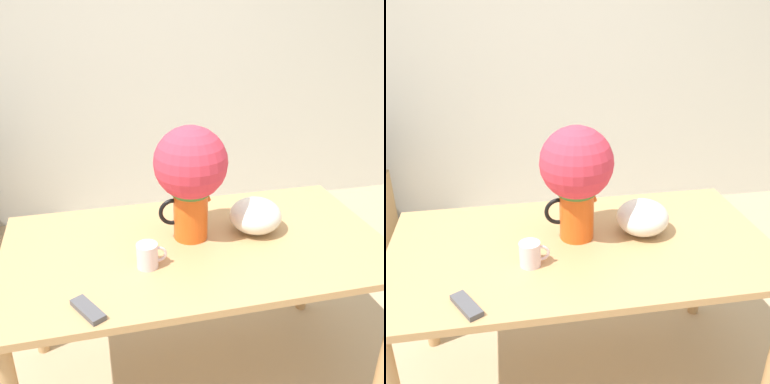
# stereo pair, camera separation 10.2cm
# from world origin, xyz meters

# --- Properties ---
(wall_back) EXTENTS (8.00, 0.05, 2.60)m
(wall_back) POSITION_xyz_m (0.00, 2.02, 1.30)
(wall_back) COLOR silver
(wall_back) RESTS_ON ground_plane
(table) EXTENTS (1.59, 0.86, 0.76)m
(table) POSITION_xyz_m (-0.02, 0.15, 0.67)
(table) COLOR tan
(table) RESTS_ON ground_plane
(flower_vase) EXTENTS (0.30, 0.30, 0.49)m
(flower_vase) POSITION_xyz_m (-0.04, 0.22, 1.06)
(flower_vase) COLOR #E05619
(flower_vase) RESTS_ON table
(coffee_mug) EXTENTS (0.12, 0.08, 0.10)m
(coffee_mug) POSITION_xyz_m (-0.24, 0.04, 0.81)
(coffee_mug) COLOR silver
(coffee_mug) RESTS_ON table
(white_bowl) EXTENTS (0.23, 0.23, 0.15)m
(white_bowl) POSITION_xyz_m (0.25, 0.20, 0.84)
(white_bowl) COLOR silver
(white_bowl) RESTS_ON table
(remote_control) EXTENTS (0.12, 0.15, 0.02)m
(remote_control) POSITION_xyz_m (-0.48, -0.18, 0.77)
(remote_control) COLOR #4C4C51
(remote_control) RESTS_ON table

